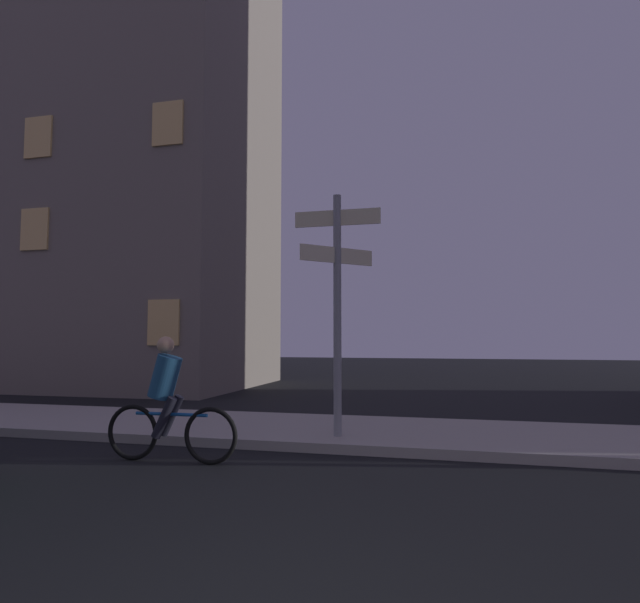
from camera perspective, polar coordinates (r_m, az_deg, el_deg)
sidewalk_kerb at (r=8.65m, az=9.26°, el=-14.06°), size 40.00×2.72×0.14m
signpost at (r=7.92m, az=1.90°, el=0.93°), size 1.33×0.93×3.63m
cyclist at (r=7.17m, az=-16.20°, el=-10.58°), size 1.82×0.33×1.61m
building_left_block at (r=19.93m, az=-19.15°, el=15.55°), size 8.24×6.75×16.38m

